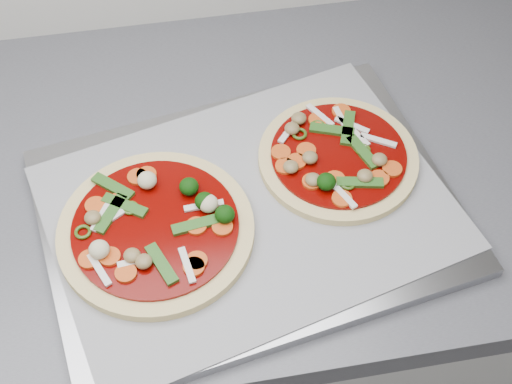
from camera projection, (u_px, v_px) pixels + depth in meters
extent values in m
cube|color=#929297|center=(249.00, 211.00, 0.88)|extent=(0.55, 0.45, 0.02)
cube|color=gray|center=(249.00, 207.00, 0.88)|extent=(0.55, 0.45, 0.00)
cylinder|color=#ECD587|center=(156.00, 231.00, 0.85)|extent=(0.23, 0.23, 0.01)
cylinder|color=#770400|center=(155.00, 227.00, 0.84)|extent=(0.20, 0.20, 0.00)
cylinder|color=#DC5917|center=(89.00, 259.00, 0.81)|extent=(0.03, 0.03, 0.00)
cube|color=#2E5E20|center=(111.00, 214.00, 0.84)|extent=(0.04, 0.06, 0.00)
ellipsoid|color=#0C3C08|center=(205.00, 201.00, 0.85)|extent=(0.03, 0.03, 0.02)
ellipsoid|color=beige|center=(99.00, 250.00, 0.81)|extent=(0.03, 0.03, 0.02)
cube|color=white|center=(204.00, 206.00, 0.85)|extent=(0.05, 0.01, 0.00)
ellipsoid|color=#0C3C08|center=(225.00, 214.00, 0.83)|extent=(0.03, 0.03, 0.02)
cylinder|color=#DC5917|center=(126.00, 273.00, 0.80)|extent=(0.04, 0.04, 0.00)
cylinder|color=#DC5917|center=(117.00, 202.00, 0.85)|extent=(0.03, 0.03, 0.00)
ellipsoid|color=beige|center=(147.00, 180.00, 0.86)|extent=(0.03, 0.03, 0.02)
cylinder|color=#DC5917|center=(147.00, 175.00, 0.88)|extent=(0.03, 0.03, 0.00)
torus|color=#314D13|center=(83.00, 232.00, 0.83)|extent=(0.03, 0.03, 0.00)
cylinder|color=#DC5917|center=(222.00, 227.00, 0.83)|extent=(0.03, 0.03, 0.00)
cylinder|color=#DC5917|center=(137.00, 177.00, 0.88)|extent=(0.03, 0.03, 0.00)
ellipsoid|color=olive|center=(93.00, 218.00, 0.84)|extent=(0.03, 0.03, 0.01)
ellipsoid|color=olive|center=(132.00, 256.00, 0.80)|extent=(0.02, 0.02, 0.01)
torus|color=#314D13|center=(131.00, 208.00, 0.85)|extent=(0.03, 0.03, 0.00)
cylinder|color=#DC5917|center=(197.00, 261.00, 0.81)|extent=(0.03, 0.03, 0.00)
cube|color=white|center=(117.00, 215.00, 0.84)|extent=(0.05, 0.03, 0.00)
cylinder|color=#DC5917|center=(110.00, 257.00, 0.81)|extent=(0.03, 0.03, 0.00)
ellipsoid|color=beige|center=(208.00, 203.00, 0.84)|extent=(0.03, 0.03, 0.02)
cylinder|color=#DC5917|center=(194.00, 267.00, 0.80)|extent=(0.03, 0.03, 0.00)
cube|color=white|center=(139.00, 261.00, 0.80)|extent=(0.05, 0.01, 0.00)
cube|color=#2E5E20|center=(113.00, 187.00, 0.87)|extent=(0.05, 0.05, 0.00)
cube|color=#2E5E20|center=(196.00, 225.00, 0.83)|extent=(0.06, 0.02, 0.00)
ellipsoid|color=#0C3C08|center=(189.00, 187.00, 0.86)|extent=(0.03, 0.03, 0.02)
cylinder|color=#DC5917|center=(196.00, 226.00, 0.83)|extent=(0.03, 0.03, 0.00)
cube|color=#2E5E20|center=(125.00, 205.00, 0.85)|extent=(0.06, 0.04, 0.00)
cube|color=white|center=(187.00, 265.00, 0.80)|extent=(0.02, 0.05, 0.00)
cube|color=#2E5E20|center=(162.00, 264.00, 0.80)|extent=(0.04, 0.06, 0.00)
cube|color=white|center=(102.00, 215.00, 0.84)|extent=(0.03, 0.05, 0.00)
cube|color=white|center=(99.00, 270.00, 0.80)|extent=(0.03, 0.05, 0.00)
ellipsoid|color=olive|center=(144.00, 261.00, 0.80)|extent=(0.03, 0.03, 0.01)
cylinder|color=#DC5917|center=(95.00, 205.00, 0.85)|extent=(0.03, 0.03, 0.00)
cylinder|color=#ECD587|center=(338.00, 158.00, 0.91)|extent=(0.25, 0.25, 0.01)
cylinder|color=#770400|center=(339.00, 154.00, 0.91)|extent=(0.21, 0.21, 0.00)
cube|color=white|center=(289.00, 130.00, 0.93)|extent=(0.04, 0.04, 0.00)
cube|color=white|center=(356.00, 134.00, 0.92)|extent=(0.03, 0.05, 0.00)
torus|color=#314D13|center=(299.00, 134.00, 0.92)|extent=(0.03, 0.03, 0.00)
cube|color=#2E5E20|center=(332.00, 130.00, 0.93)|extent=(0.06, 0.03, 0.00)
ellipsoid|color=olive|center=(365.00, 176.00, 0.88)|extent=(0.02, 0.02, 0.01)
cube|color=white|center=(378.00, 140.00, 0.92)|extent=(0.05, 0.03, 0.00)
ellipsoid|color=olive|center=(380.00, 160.00, 0.89)|extent=(0.03, 0.03, 0.01)
cube|color=white|center=(343.00, 194.00, 0.86)|extent=(0.03, 0.05, 0.00)
torus|color=#314D13|center=(363.00, 150.00, 0.91)|extent=(0.02, 0.02, 0.00)
cylinder|color=#DC5917|center=(312.00, 182.00, 0.88)|extent=(0.03, 0.03, 0.00)
cylinder|color=#DC5917|center=(306.00, 150.00, 0.91)|extent=(0.03, 0.03, 0.00)
cylinder|color=#DC5917|center=(285.00, 166.00, 0.89)|extent=(0.04, 0.04, 0.00)
ellipsoid|color=olive|center=(299.00, 118.00, 0.93)|extent=(0.03, 0.03, 0.01)
cube|color=white|center=(342.00, 120.00, 0.94)|extent=(0.01, 0.05, 0.00)
cylinder|color=#DC5917|center=(335.00, 179.00, 0.88)|extent=(0.03, 0.03, 0.00)
cylinder|color=#DC5917|center=(281.00, 152.00, 0.90)|extent=(0.03, 0.03, 0.00)
cube|color=#2E5E20|center=(360.00, 182.00, 0.87)|extent=(0.06, 0.02, 0.00)
cylinder|color=#DC5917|center=(392.00, 169.00, 0.89)|extent=(0.04, 0.04, 0.00)
ellipsoid|color=#0C3C08|center=(326.00, 182.00, 0.87)|extent=(0.03, 0.03, 0.02)
cube|color=white|center=(352.00, 125.00, 0.93)|extent=(0.04, 0.04, 0.00)
torus|color=#314D13|center=(318.00, 126.00, 0.93)|extent=(0.02, 0.02, 0.00)
cylinder|color=#DC5917|center=(318.00, 120.00, 0.94)|extent=(0.03, 0.03, 0.00)
cube|color=#2E5E20|center=(363.00, 152.00, 0.90)|extent=(0.03, 0.06, 0.00)
cube|color=white|center=(320.00, 115.00, 0.94)|extent=(0.03, 0.05, 0.00)
ellipsoid|color=olive|center=(292.00, 128.00, 0.92)|extent=(0.03, 0.03, 0.01)
ellipsoid|color=olive|center=(310.00, 157.00, 0.89)|extent=(0.02, 0.02, 0.01)
cylinder|color=#DC5917|center=(342.00, 199.00, 0.86)|extent=(0.04, 0.04, 0.00)
ellipsoid|color=olive|center=(291.00, 167.00, 0.88)|extent=(0.02, 0.02, 0.01)
cylinder|color=#DC5917|center=(296.00, 161.00, 0.90)|extent=(0.03, 0.03, 0.00)
cylinder|color=#DC5917|center=(379.00, 178.00, 0.88)|extent=(0.04, 0.04, 0.00)
torus|color=#314D13|center=(348.00, 183.00, 0.87)|extent=(0.03, 0.03, 0.00)
cylinder|color=#DC5917|center=(341.00, 111.00, 0.95)|extent=(0.03, 0.03, 0.00)
ellipsoid|color=olive|center=(313.00, 180.00, 0.87)|extent=(0.03, 0.03, 0.01)
cube|color=#2E5E20|center=(348.00, 128.00, 0.93)|extent=(0.03, 0.06, 0.00)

